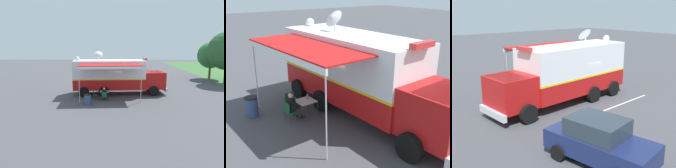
# 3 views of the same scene
# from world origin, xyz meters

# --- Properties ---
(ground_plane) EXTENTS (100.00, 100.00, 0.00)m
(ground_plane) POSITION_xyz_m (0.00, 0.00, 0.00)
(ground_plane) COLOR #47474C
(lot_stripe) EXTENTS (0.44, 4.80, 0.01)m
(lot_stripe) POSITION_xyz_m (-2.60, -1.94, 0.00)
(lot_stripe) COLOR silver
(lot_stripe) RESTS_ON ground
(command_truck) EXTENTS (5.36, 9.63, 4.53)m
(command_truck) POSITION_xyz_m (-0.02, 0.75, 1.94)
(command_truck) COLOR #B71414
(command_truck) RESTS_ON ground
(folding_table) EXTENTS (0.85, 0.85, 0.73)m
(folding_table) POSITION_xyz_m (2.13, -0.39, 0.67)
(folding_table) COLOR silver
(folding_table) RESTS_ON ground
(water_bottle) EXTENTS (0.07, 0.07, 0.22)m
(water_bottle) POSITION_xyz_m (1.97, -0.49, 0.83)
(water_bottle) COLOR #4C99D8
(water_bottle) RESTS_ON folding_table
(folding_chair_at_table) EXTENTS (0.51, 0.51, 0.87)m
(folding_chair_at_table) POSITION_xyz_m (2.93, -0.35, 0.51)
(folding_chair_at_table) COLOR #19562D
(folding_chair_at_table) RESTS_ON ground
(folding_chair_beside_table) EXTENTS (0.51, 0.51, 0.87)m
(folding_chair_beside_table) POSITION_xyz_m (2.43, -1.24, 0.51)
(folding_chair_beside_table) COLOR #19562D
(folding_chair_beside_table) RESTS_ON ground
(seated_responder) EXTENTS (0.68, 0.58, 1.25)m
(seated_responder) POSITION_xyz_m (2.75, -0.36, 0.65)
(seated_responder) COLOR black
(seated_responder) RESTS_ON ground
(trash_bin) EXTENTS (0.57, 0.57, 0.91)m
(trash_bin) POSITION_xyz_m (4.11, -1.72, 0.46)
(trash_bin) COLOR #384C7F
(trash_bin) RESTS_ON ground
(car_behind_truck) EXTENTS (4.44, 2.54, 1.76)m
(car_behind_truck) POSITION_xyz_m (-6.42, 4.36, 0.88)
(car_behind_truck) COLOR navy
(car_behind_truck) RESTS_ON ground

